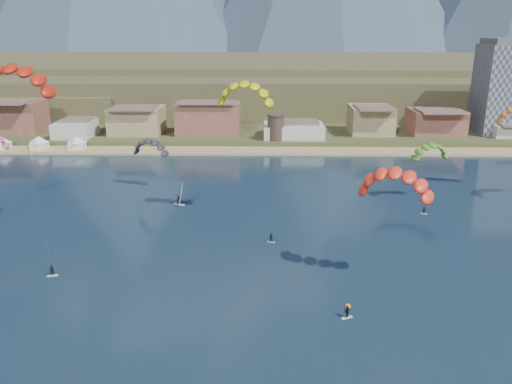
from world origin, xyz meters
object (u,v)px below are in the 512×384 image
at_px(kitesurfer_green, 430,149).
at_px(windsurfer, 179,198).
at_px(watchtower, 276,127).
at_px(kitesurfer_yellow, 245,90).
at_px(buoy, 348,306).
at_px(kitesurfer_orange, 396,178).
at_px(kitesurfer_red, 14,76).
at_px(apartment_tower, 509,87).

distance_m(kitesurfer_green, windsurfer, 56.00).
bearing_deg(watchtower, windsurfer, -110.38).
relative_size(watchtower, kitesurfer_yellow, 0.29).
xyz_separation_m(kitesurfer_green, buoy, (-24.42, -47.05, -11.78)).
height_order(kitesurfer_yellow, buoy, kitesurfer_yellow).
relative_size(kitesurfer_green, buoy, 18.77).
bearing_deg(kitesurfer_yellow, kitesurfer_green, 18.58).
bearing_deg(kitesurfer_orange, watchtower, 99.22).
distance_m(kitesurfer_yellow, buoy, 45.23).
bearing_deg(kitesurfer_red, watchtower, 59.78).
relative_size(kitesurfer_orange, windsurfer, 4.47).
xyz_separation_m(watchtower, windsurfer, (-22.26, -59.91, -4.86)).
bearing_deg(windsurfer, kitesurfer_green, 3.50).
bearing_deg(kitesurfer_orange, windsurfer, 136.69).
bearing_deg(apartment_tower, windsurfer, -144.14).
height_order(kitesurfer_orange, buoy, kitesurfer_orange).
distance_m(watchtower, kitesurfer_red, 94.40).
relative_size(watchtower, kitesurfer_orange, 0.40).
height_order(watchtower, kitesurfer_yellow, kitesurfer_yellow).
bearing_deg(kitesurfer_red, buoy, -24.30).
distance_m(kitesurfer_yellow, kitesurfer_green, 44.44).
distance_m(apartment_tower, kitesurfer_yellow, 121.38).
height_order(kitesurfer_yellow, kitesurfer_green, kitesurfer_yellow).
bearing_deg(apartment_tower, kitesurfer_green, -123.86).
xyz_separation_m(apartment_tower, watchtower, (-80.00, -14.00, -11.45)).
bearing_deg(buoy, kitesurfer_red, 155.70).
relative_size(kitesurfer_yellow, kitesurfer_orange, 1.38).
height_order(apartment_tower, watchtower, apartment_tower).
height_order(watchtower, kitesurfer_red, kitesurfer_red).
bearing_deg(kitesurfer_orange, kitesurfer_yellow, 131.71).
xyz_separation_m(kitesurfer_orange, windsurfer, (-37.75, 35.58, -15.02)).
bearing_deg(kitesurfer_yellow, watchtower, 84.08).
bearing_deg(apartment_tower, kitesurfer_yellow, -136.10).
xyz_separation_m(watchtower, buoy, (8.25, -103.60, -6.23)).
bearing_deg(kitesurfer_green, buoy, -117.43).
xyz_separation_m(apartment_tower, kitesurfer_yellow, (-87.25, -83.98, 8.28)).
bearing_deg(kitesurfer_orange, kitesurfer_green, 66.20).
bearing_deg(kitesurfer_yellow, buoy, -65.26).
bearing_deg(kitesurfer_green, windsurfer, -176.50).
xyz_separation_m(apartment_tower, kitesurfer_orange, (-64.51, -109.49, -1.29)).
bearing_deg(kitesurfer_red, apartment_tower, 36.44).
bearing_deg(buoy, windsurfer, 124.92).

